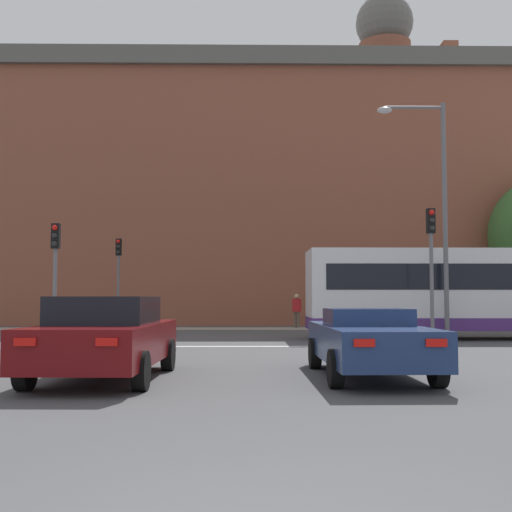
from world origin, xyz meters
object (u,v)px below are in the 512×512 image
bus_crossing_lead (476,291)px  traffic_light_far_left (118,268)px  street_lamp_junction (434,196)px  car_roadster_right (369,341)px  traffic_light_near_right (431,253)px  car_saloon_left (106,337)px  pedestrian_waiting (371,308)px  pedestrian_walking_east (297,308)px  traffic_light_near_left (55,262)px

bus_crossing_lead → traffic_light_far_left: traffic_light_far_left is taller
bus_crossing_lead → street_lamp_junction: 4.10m
car_roadster_right → traffic_light_near_right: size_ratio=1.11×
car_roadster_right → car_saloon_left: bearing=-176.8°
pedestrian_waiting → street_lamp_junction: bearing=68.2°
bus_crossing_lead → pedestrian_waiting: bearing=-164.0°
car_saloon_left → car_roadster_right: bearing=5.3°
bus_crossing_lead → pedestrian_walking_east: bus_crossing_lead is taller
pedestrian_waiting → pedestrian_walking_east: 3.64m
pedestrian_waiting → pedestrian_walking_east: bearing=-38.3°
car_saloon_left → pedestrian_waiting: size_ratio=2.83×
car_saloon_left → traffic_light_far_left: 19.11m
car_roadster_right → traffic_light_near_right: (3.61, 8.28, 2.24)m
traffic_light_near_right → car_roadster_right: bearing=-113.5°
traffic_light_near_left → pedestrian_waiting: 16.28m
car_saloon_left → pedestrian_walking_east: bearing=77.6°
car_saloon_left → traffic_light_near_left: 9.43m
car_saloon_left → pedestrian_waiting: pedestrian_waiting is taller
car_saloon_left → pedestrian_walking_east: pedestrian_walking_east is taller
traffic_light_near_right → pedestrian_waiting: (0.10, 10.74, -1.94)m
car_saloon_left → traffic_light_near_right: size_ratio=1.09×
car_saloon_left → bus_crossing_lead: bus_crossing_lead is taller
traffic_light_near_right → street_lamp_junction: bearing=68.5°
traffic_light_far_left → traffic_light_near_right: traffic_light_near_right is taller
street_lamp_junction → traffic_light_far_left: bearing=144.3°
pedestrian_waiting → traffic_light_near_left: bearing=18.0°
traffic_light_far_left → traffic_light_near_right: 15.67m
bus_crossing_lead → pedestrian_walking_east: bearing=-146.8°
car_roadster_right → bus_crossing_lead: bus_crossing_lead is taller
pedestrian_waiting → bus_crossing_lead: bearing=82.2°
traffic_light_near_left → car_roadster_right: bearing=-44.5°
traffic_light_far_left → car_roadster_right: bearing=-65.4°
car_roadster_right → pedestrian_waiting: size_ratio=2.88×
bus_crossing_lead → street_lamp_junction: street_lamp_junction is taller
bus_crossing_lead → traffic_light_far_left: bearing=-116.9°
car_roadster_right → traffic_light_far_left: traffic_light_far_left is taller
traffic_light_near_right → pedestrian_waiting: traffic_light_near_right is taller
car_saloon_left → bus_crossing_lead: 15.75m
car_saloon_left → traffic_light_far_left: size_ratio=1.10×
car_roadster_right → pedestrian_waiting: pedestrian_waiting is taller
car_roadster_right → traffic_light_near_right: traffic_light_near_right is taller
car_roadster_right → traffic_light_near_left: traffic_light_near_left is taller
pedestrian_waiting → traffic_light_far_left: bearing=-20.6°
bus_crossing_lead → traffic_light_near_left: size_ratio=3.16×
traffic_light_far_left → street_lamp_junction: (12.45, -8.96, 2.04)m
traffic_light_near_left → street_lamp_junction: size_ratio=0.47×
traffic_light_near_right → pedestrian_waiting: size_ratio=2.60×
car_saloon_left → bus_crossing_lead: size_ratio=0.39×
car_roadster_right → pedestrian_walking_east: size_ratio=2.85×
car_roadster_right → pedestrian_waiting: (3.71, 19.03, 0.30)m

